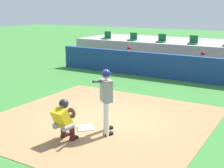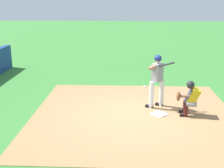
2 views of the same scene
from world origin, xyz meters
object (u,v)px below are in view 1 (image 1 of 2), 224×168
object	(u,v)px
dugout_player_0	(128,58)
stadium_seat_1	(133,38)
home_plate	(85,128)
dugout_player_1	(202,65)
stadium_seat_2	(161,40)
catcher_crouched	(64,118)
stadium_seat_0	(107,37)
stadium_seat_3	(193,42)
batter_at_plate	(106,97)

from	to	relation	value
dugout_player_0	stadium_seat_1	xyz separation A→B (m)	(-0.76, 2.03, 0.86)
home_plate	dugout_player_0	xyz separation A→B (m)	(-2.95, 8.14, 0.65)
dugout_player_1	stadium_seat_2	xyz separation A→B (m)	(-2.94, 2.03, 0.86)
catcher_crouched	stadium_seat_0	world-z (taller)	stadium_seat_0
catcher_crouched	dugout_player_1	distance (m)	9.12
home_plate	dugout_player_0	size ratio (longest dim) A/B	0.34
catcher_crouched	stadium_seat_3	xyz separation A→B (m)	(-0.01, 11.09, 0.93)
stadium_seat_2	stadium_seat_3	xyz separation A→B (m)	(1.86, 0.00, 0.00)
stadium_seat_0	stadium_seat_2	distance (m)	3.71
stadium_seat_1	catcher_crouched	bearing A→B (deg)	-71.43
dugout_player_1	batter_at_plate	bearing A→B (deg)	-92.73
home_plate	stadium_seat_1	size ratio (longest dim) A/B	0.92
home_plate	stadium_seat_1	bearing A→B (deg)	110.05
stadium_seat_0	home_plate	bearing A→B (deg)	-61.31
catcher_crouched	dugout_player_1	size ratio (longest dim) A/B	1.37
batter_at_plate	stadium_seat_2	distance (m)	10.47
stadium_seat_3	dugout_player_0	bearing A→B (deg)	-145.43
batter_at_plate	stadium_seat_2	bearing A→B (deg)	104.12
stadium_seat_0	stadium_seat_3	xyz separation A→B (m)	(5.57, 0.00, 0.00)
catcher_crouched	stadium_seat_2	distance (m)	11.29
home_plate	stadium_seat_0	size ratio (longest dim) A/B	0.92
batter_at_plate	stadium_seat_3	xyz separation A→B (m)	(-0.69, 10.14, 0.50)
stadium_seat_3	stadium_seat_0	bearing A→B (deg)	180.00
catcher_crouched	stadium_seat_0	distance (m)	12.46
stadium_seat_3	dugout_player_1	bearing A→B (deg)	-62.06
batter_at_plate	catcher_crouched	bearing A→B (deg)	-125.50
stadium_seat_1	stadium_seat_3	size ratio (longest dim) A/B	1.00
stadium_seat_2	batter_at_plate	bearing A→B (deg)	-75.88
batter_at_plate	stadium_seat_1	world-z (taller)	stadium_seat_1
home_plate	stadium_seat_3	world-z (taller)	stadium_seat_3
dugout_player_1	home_plate	bearing A→B (deg)	-97.55
dugout_player_0	stadium_seat_0	size ratio (longest dim) A/B	2.71
stadium_seat_1	stadium_seat_2	bearing A→B (deg)	0.00
dugout_player_0	stadium_seat_1	size ratio (longest dim) A/B	2.71
dugout_player_1	stadium_seat_3	xyz separation A→B (m)	(-1.08, 2.03, 0.86)
stadium_seat_0	stadium_seat_3	bearing A→B (deg)	0.00
dugout_player_1	catcher_crouched	bearing A→B (deg)	-96.71
dugout_player_1	stadium_seat_1	world-z (taller)	stadium_seat_1
stadium_seat_2	stadium_seat_0	bearing A→B (deg)	180.00
dugout_player_0	dugout_player_1	bearing A→B (deg)	0.00
dugout_player_1	stadium_seat_0	xyz separation A→B (m)	(-6.65, 2.03, 0.86)
catcher_crouched	stadium_seat_1	size ratio (longest dim) A/B	3.72
dugout_player_0	dugout_player_1	size ratio (longest dim) A/B	1.00
stadium_seat_0	stadium_seat_2	size ratio (longest dim) A/B	1.00
home_plate	stadium_seat_1	distance (m)	10.94
dugout_player_0	dugout_player_1	xyz separation A→B (m)	(4.03, 0.00, 0.00)
catcher_crouched	stadium_seat_1	xyz separation A→B (m)	(-3.73, 11.09, 0.93)
dugout_player_1	stadium_seat_2	bearing A→B (deg)	145.28
stadium_seat_1	home_plate	bearing A→B (deg)	-69.95
stadium_seat_2	stadium_seat_3	distance (m)	1.86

